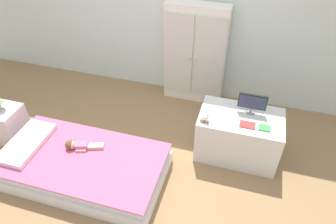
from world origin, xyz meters
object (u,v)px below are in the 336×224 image
(bed, at_px, (83,166))
(doll, at_px, (77,145))
(rocking_horse_toy, at_px, (206,118))
(tv_stand, at_px, (238,135))
(nightstand, at_px, (8,124))
(tv_monitor, at_px, (252,103))
(book_red, at_px, (247,125))
(wardrobe, at_px, (195,55))
(book_green, at_px, (265,128))

(bed, height_order, doll, doll)
(bed, distance_m, rocking_horse_toy, 1.34)
(tv_stand, bearing_deg, rocking_horse_toy, -151.47)
(bed, distance_m, doll, 0.22)
(rocking_horse_toy, bearing_deg, doll, -159.47)
(nightstand, bearing_deg, tv_monitor, 12.41)
(nightstand, bearing_deg, bed, -13.37)
(nightstand, xyz_separation_m, book_red, (2.63, 0.37, 0.33))
(doll, xyz_separation_m, rocking_horse_toy, (1.22, 0.46, 0.29))
(tv_monitor, relative_size, book_red, 1.88)
(nightstand, bearing_deg, wardrobe, 36.61)
(nightstand, height_order, tv_monitor, tv_monitor)
(book_green, bearing_deg, rocking_horse_toy, -173.11)
(tv_stand, height_order, book_red, book_red)
(bed, bearing_deg, book_green, 20.41)
(nightstand, xyz_separation_m, book_green, (2.79, 0.37, 0.33))
(doll, xyz_separation_m, tv_monitor, (1.64, 0.73, 0.37))
(tv_stand, height_order, tv_monitor, tv_monitor)
(wardrobe, height_order, book_red, wardrobe)
(bed, xyz_separation_m, wardrobe, (0.78, 1.65, 0.53))
(wardrobe, relative_size, book_green, 11.52)
(book_green, bearing_deg, book_red, 180.00)
(wardrobe, bearing_deg, tv_monitor, -46.38)
(book_red, bearing_deg, nightstand, -171.93)
(doll, distance_m, rocking_horse_toy, 1.33)
(nightstand, relative_size, tv_stand, 0.49)
(doll, bearing_deg, book_red, 17.90)
(book_red, bearing_deg, bed, -157.62)
(doll, xyz_separation_m, nightstand, (-1.00, 0.15, -0.09))
(tv_stand, bearing_deg, book_red, -61.52)
(book_red, distance_m, book_green, 0.16)
(book_red, bearing_deg, tv_stand, 118.48)
(nightstand, distance_m, tv_stand, 2.61)
(wardrobe, bearing_deg, nightstand, -143.39)
(doll, xyz_separation_m, book_green, (1.79, 0.53, 0.24))
(rocking_horse_toy, bearing_deg, bed, -153.44)
(book_red, bearing_deg, doll, -162.10)
(bed, distance_m, wardrobe, 1.89)
(doll, bearing_deg, bed, -48.09)
(book_green, bearing_deg, doll, -163.64)
(wardrobe, relative_size, tv_monitor, 4.57)
(rocking_horse_toy, xyz_separation_m, book_red, (0.41, 0.07, -0.05))
(bed, bearing_deg, tv_monitor, 28.53)
(tv_monitor, xyz_separation_m, book_green, (0.15, -0.21, -0.12))
(bed, xyz_separation_m, book_red, (1.53, 0.63, 0.41))
(rocking_horse_toy, relative_size, book_red, 0.74)
(tv_monitor, bearing_deg, nightstand, -167.59)
(nightstand, relative_size, book_green, 3.71)
(bed, relative_size, wardrobe, 1.27)
(doll, distance_m, book_red, 1.73)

